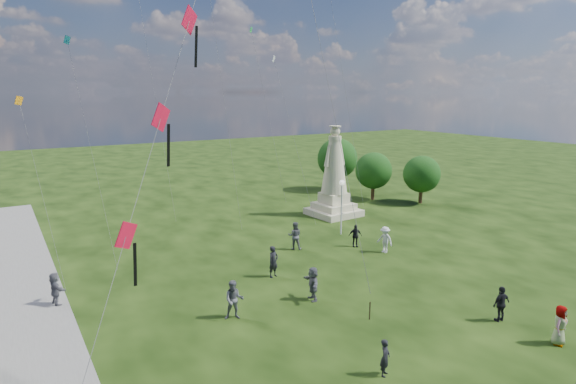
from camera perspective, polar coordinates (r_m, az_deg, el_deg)
statue at (r=42.07m, az=5.49°, el=1.18°), size 4.10×4.10×7.85m
lamppost at (r=36.33m, az=6.39°, el=-0.40°), size 0.39×0.39×4.22m
tree_row at (r=50.48m, az=9.34°, el=3.13°), size 7.07×13.33×5.75m
person_0 at (r=19.69m, az=11.44°, el=-18.68°), size 0.64×0.60×1.48m
person_1 at (r=23.56m, az=-6.41°, el=-12.59°), size 1.09×0.92×1.92m
person_3 at (r=25.32m, az=23.95°, el=-12.02°), size 1.05×0.60×1.73m
person_4 at (r=24.26m, az=29.53°, el=-13.57°), size 0.97×0.73×1.76m
person_5 at (r=27.38m, az=-25.85°, el=-10.44°), size 1.03×1.68×1.69m
person_6 at (r=28.38m, az=-1.74°, el=-8.25°), size 0.78×0.61×1.87m
person_7 at (r=33.19m, az=0.81°, el=-5.19°), size 1.11×1.00×1.94m
person_8 at (r=33.20m, az=11.41°, el=-5.55°), size 0.84×1.27×1.80m
person_9 at (r=34.09m, az=7.97°, el=-5.15°), size 1.05×0.84×1.59m
person_11 at (r=25.44m, az=2.96°, el=-10.78°), size 1.12×1.79×1.80m
red_kite_train at (r=18.92m, az=-11.80°, el=17.95°), size 10.21×9.35×20.65m
small_kites at (r=40.35m, az=-9.31°, el=16.67°), size 27.59×17.40×26.69m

